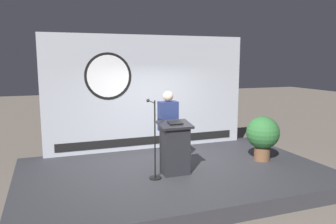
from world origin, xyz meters
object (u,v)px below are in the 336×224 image
object	(u,v)px
microphone_stand	(154,150)
potted_plant	(263,134)
speaker_person	(168,128)
podium	(175,148)

from	to	relation	value
microphone_stand	potted_plant	distance (m)	2.70
speaker_person	microphone_stand	bearing A→B (deg)	-131.30
podium	microphone_stand	xyz separation A→B (m)	(-0.47, -0.09, 0.02)
microphone_stand	potted_plant	xyz separation A→B (m)	(2.69, 0.24, 0.06)
podium	potted_plant	xyz separation A→B (m)	(2.22, 0.15, 0.07)
podium	microphone_stand	bearing A→B (deg)	-169.25
potted_plant	microphone_stand	bearing A→B (deg)	-174.92
podium	potted_plant	bearing A→B (deg)	3.86
podium	microphone_stand	size ratio (longest dim) A/B	0.71
podium	speaker_person	distance (m)	0.57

